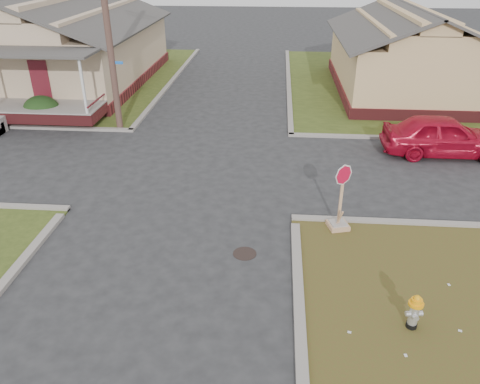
# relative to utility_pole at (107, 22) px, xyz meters

# --- Properties ---
(ground) EXTENTS (120.00, 120.00, 0.00)m
(ground) POSITION_rel_utility_pole_xyz_m (4.20, -8.90, -4.66)
(ground) COLOR #262729
(ground) RESTS_ON ground
(verge_far_left) EXTENTS (19.00, 19.00, 0.05)m
(verge_far_left) POSITION_rel_utility_pole_xyz_m (-8.80, 9.10, -4.64)
(verge_far_left) COLOR #394819
(verge_far_left) RESTS_ON ground
(curbs) EXTENTS (80.00, 40.00, 0.12)m
(curbs) POSITION_rel_utility_pole_xyz_m (4.20, -3.90, -4.66)
(curbs) COLOR gray
(curbs) RESTS_ON ground
(manhole) EXTENTS (0.64, 0.64, 0.01)m
(manhole) POSITION_rel_utility_pole_xyz_m (6.40, -9.40, -4.66)
(manhole) COLOR black
(manhole) RESTS_ON ground
(corner_house) EXTENTS (10.10, 15.50, 5.30)m
(corner_house) POSITION_rel_utility_pole_xyz_m (-5.80, 7.78, -2.38)
(corner_house) COLOR maroon
(corner_house) RESTS_ON ground
(side_house_yellow) EXTENTS (7.60, 11.60, 4.70)m
(side_house_yellow) POSITION_rel_utility_pole_xyz_m (14.20, 7.60, -2.47)
(side_house_yellow) COLOR maroon
(side_house_yellow) RESTS_ON ground
(utility_pole) EXTENTS (1.80, 0.28, 9.00)m
(utility_pole) POSITION_rel_utility_pole_xyz_m (0.00, 0.00, 0.00)
(utility_pole) COLOR #452E28
(utility_pole) RESTS_ON ground
(fire_hydrant) EXTENTS (0.32, 0.32, 0.86)m
(fire_hydrant) POSITION_rel_utility_pole_xyz_m (10.21, -11.91, -4.14)
(fire_hydrant) COLOR black
(fire_hydrant) RESTS_ON ground
(stop_sign) EXTENTS (0.58, 0.56, 2.04)m
(stop_sign) POSITION_rel_utility_pole_xyz_m (9.04, -7.92, -4.17)
(stop_sign) COLOR tan
(stop_sign) RESTS_ON ground
(red_sedan) EXTENTS (4.71, 1.92, 1.60)m
(red_sedan) POSITION_rel_utility_pole_xyz_m (13.73, -1.90, -3.86)
(red_sedan) COLOR #B80D27
(red_sedan) RESTS_ON ground
(hedge_right) EXTENTS (1.57, 1.29, 1.20)m
(hedge_right) POSITION_rel_utility_pole_xyz_m (-3.84, 0.52, -4.01)
(hedge_right) COLOR #1B3312
(hedge_right) RESTS_ON verge_far_left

